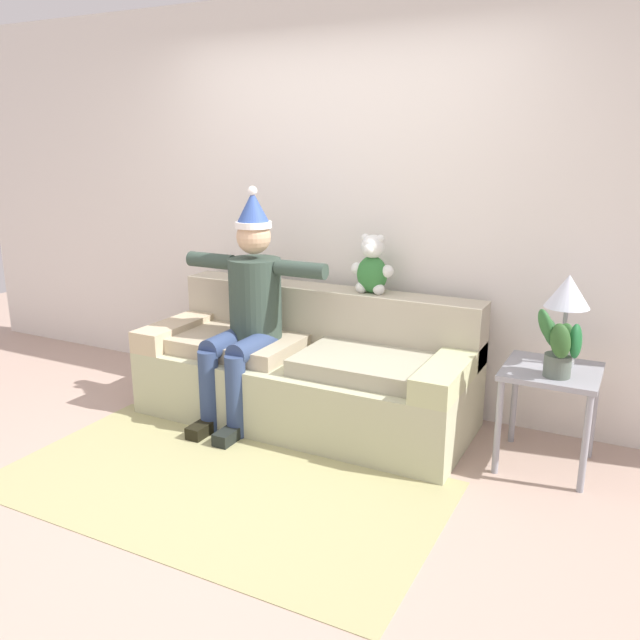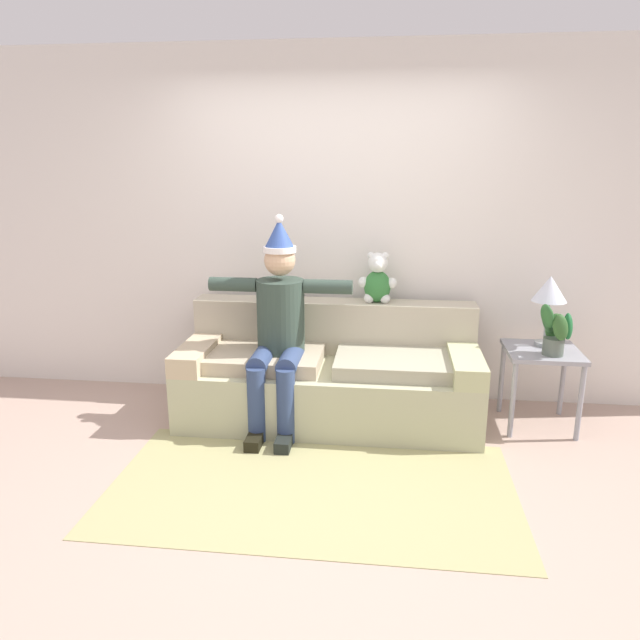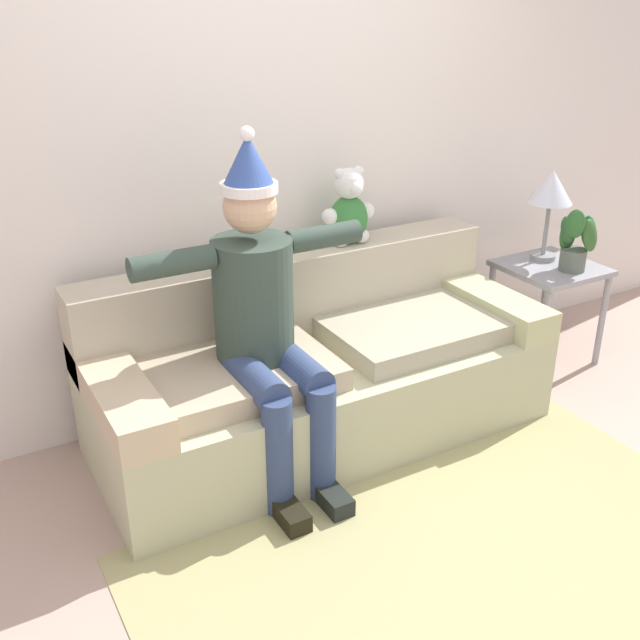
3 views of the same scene
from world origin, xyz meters
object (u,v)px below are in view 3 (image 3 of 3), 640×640
object	(u,v)px
table_lamp	(551,191)
couch	(317,369)
side_table	(549,281)
potted_plant	(576,240)
teddy_bear	(349,210)
person_seated	(263,313)

from	to	relation	value
table_lamp	couch	bearing A→B (deg)	-175.88
couch	side_table	world-z (taller)	couch
table_lamp	potted_plant	size ratio (longest dim) A/B	1.33
teddy_bear	potted_plant	world-z (taller)	teddy_bear
couch	potted_plant	bearing A→B (deg)	-3.97
couch	side_table	bearing A→B (deg)	0.41
person_seated	teddy_bear	xyz separation A→B (m)	(0.68, 0.43, 0.24)
couch	table_lamp	world-z (taller)	table_lamp
side_table	potted_plant	world-z (taller)	potted_plant
side_table	table_lamp	world-z (taller)	table_lamp
person_seated	couch	bearing A→B (deg)	25.27
couch	table_lamp	xyz separation A→B (m)	(1.53, 0.11, 0.64)
teddy_bear	side_table	bearing A→B (deg)	-12.08
teddy_bear	table_lamp	bearing A→B (deg)	-7.18
side_table	table_lamp	distance (m)	0.50
teddy_bear	potted_plant	bearing A→B (deg)	-16.98
potted_plant	couch	bearing A→B (deg)	176.03
couch	person_seated	size ratio (longest dim) A/B	1.42
couch	teddy_bear	size ratio (longest dim) A/B	5.60
potted_plant	table_lamp	bearing A→B (deg)	90.45
side_table	person_seated	bearing A→B (deg)	-174.58
person_seated	table_lamp	size ratio (longest dim) A/B	2.96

